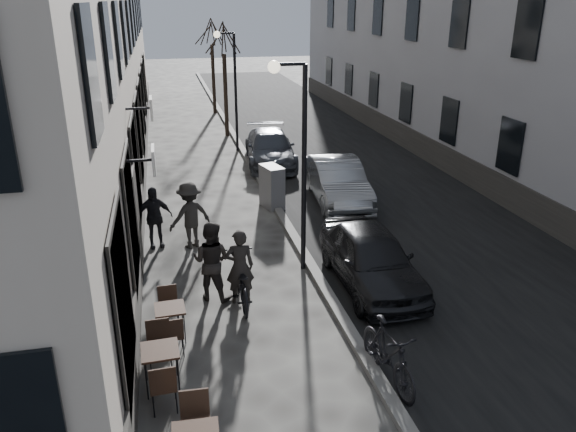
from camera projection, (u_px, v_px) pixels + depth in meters
name	position (u px, v px, depth m)	size (l,w,h in m)	color
road	(333.00, 157.00, 24.01)	(7.30, 60.00, 0.00)	black
kerb	(249.00, 161.00, 23.25)	(0.25, 60.00, 0.12)	slate
streetlamp_near	(297.00, 146.00, 12.95)	(0.90, 0.28, 5.09)	black
streetlamp_far	(231.00, 78.00, 23.87)	(0.90, 0.28, 5.09)	black
tree_near	(223.00, 37.00, 26.06)	(2.40, 2.40, 5.70)	black
tree_far	(211.00, 30.00, 31.52)	(2.40, 2.40, 5.70)	black
bistro_set_b	(161.00, 364.00, 9.64)	(0.66, 1.57, 0.92)	black
bistro_set_c	(171.00, 320.00, 11.04)	(0.61, 1.44, 0.84)	black
utility_cabinet	(272.00, 187.00, 18.03)	(0.50, 0.92, 1.38)	slate
bicycle	(240.00, 280.00, 12.39)	(0.70, 2.02, 1.06)	black
cyclist_rider	(240.00, 267.00, 12.27)	(0.63, 0.42, 1.73)	black
pedestrian_near	(211.00, 261.00, 12.41)	(0.89, 0.70, 1.84)	black
pedestrian_mid	(190.00, 215.00, 15.03)	(1.18, 0.68, 1.83)	#2B2825
pedestrian_far	(154.00, 217.00, 15.06)	(1.00, 0.42, 1.71)	black
car_near	(371.00, 258.00, 13.07)	(1.64, 4.08, 1.39)	black
car_mid	(337.00, 181.00, 18.47)	(1.51, 4.32, 1.42)	gray
car_far	(270.00, 148.00, 22.74)	(1.88, 4.61, 1.34)	#3D4149
moped	(388.00, 354.00, 9.75)	(0.54, 1.90, 1.14)	black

